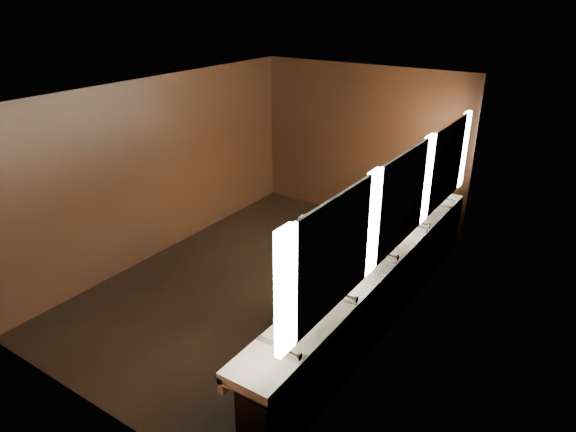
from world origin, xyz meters
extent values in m
plane|color=black|center=(0.00, 0.00, 0.00)|extent=(6.00, 6.00, 0.00)
cube|color=#2D2D2B|center=(0.00, 0.00, 2.80)|extent=(4.00, 6.00, 0.02)
cube|color=black|center=(0.00, 3.00, 1.40)|extent=(4.00, 0.02, 2.80)
cube|color=black|center=(0.00, -3.00, 1.40)|extent=(4.00, 0.02, 2.80)
cube|color=black|center=(-2.00, 0.00, 1.40)|extent=(0.02, 6.00, 2.80)
cube|color=black|center=(2.00, 0.00, 1.40)|extent=(0.02, 6.00, 2.80)
cube|color=black|center=(1.82, 0.00, 0.40)|extent=(0.36, 5.40, 0.81)
cube|color=white|center=(1.73, 0.00, 0.85)|extent=(0.55, 5.40, 0.12)
cube|color=white|center=(1.48, 0.00, 0.77)|extent=(0.06, 5.40, 0.18)
cylinder|color=silver|center=(1.91, -2.20, 0.99)|extent=(0.18, 0.04, 0.04)
cylinder|color=silver|center=(1.91, -1.10, 0.99)|extent=(0.18, 0.04, 0.04)
cylinder|color=silver|center=(1.91, 0.00, 0.99)|extent=(0.18, 0.04, 0.04)
cylinder|color=silver|center=(1.91, 1.10, 0.99)|extent=(0.18, 0.04, 0.04)
cylinder|color=silver|center=(1.91, 2.20, 0.99)|extent=(0.18, 0.04, 0.04)
cube|color=white|center=(1.97, -2.40, 1.75)|extent=(0.06, 0.22, 1.15)
cube|color=white|center=(1.99, -1.60, 1.75)|extent=(0.03, 1.32, 1.15)
cube|color=white|center=(1.97, -0.80, 1.75)|extent=(0.06, 0.23, 1.15)
cube|color=white|center=(1.99, 0.00, 1.75)|extent=(0.03, 1.32, 1.15)
cube|color=white|center=(1.97, 0.80, 1.75)|extent=(0.06, 0.23, 1.15)
cube|color=white|center=(1.99, 1.60, 1.75)|extent=(0.03, 1.32, 1.15)
cube|color=white|center=(1.97, 2.40, 1.75)|extent=(0.06, 0.22, 1.15)
imported|color=#8CB3D2|center=(1.22, -0.86, 0.85)|extent=(0.57, 0.71, 1.69)
cylinder|color=black|center=(1.58, -1.29, 0.28)|extent=(0.37, 0.37, 0.57)
camera|label=1|loc=(3.92, -5.28, 3.95)|focal=32.00mm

